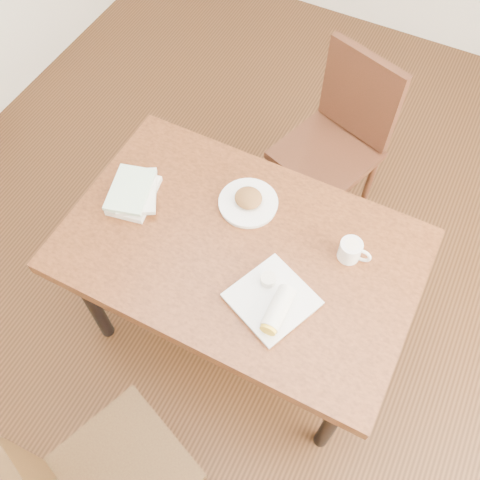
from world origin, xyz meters
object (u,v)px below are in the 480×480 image
at_px(plate_scone, 248,201).
at_px(coffee_mug, 351,250).
at_px(chair_far, 339,135).
at_px(book_stack, 134,193).
at_px(table, 240,257).
at_px(plate_burrito, 274,302).

bearing_deg(plate_scone, coffee_mug, -5.20).
height_order(chair_far, book_stack, chair_far).
xyz_separation_m(chair_far, coffee_mug, (0.29, -0.73, 0.25)).
xyz_separation_m(table, plate_scone, (-0.06, 0.19, 0.10)).
xyz_separation_m(plate_burrito, book_stack, (-0.68, 0.17, 0.00)).
relative_size(plate_burrito, book_stack, 1.25).
height_order(coffee_mug, plate_burrito, plate_burrito).
bearing_deg(plate_scone, plate_burrito, -51.94).
xyz_separation_m(chair_far, plate_burrito, (0.13, -1.03, 0.23)).
bearing_deg(plate_burrito, chair_far, 97.02).
height_order(coffee_mug, book_stack, coffee_mug).
height_order(chair_far, coffee_mug, chair_far).
bearing_deg(coffee_mug, table, -158.67).
xyz_separation_m(plate_scone, book_stack, (-0.41, -0.17, 0.01)).
distance_m(plate_burrito, book_stack, 0.71).
height_order(table, chair_far, chair_far).
distance_m(table, coffee_mug, 0.42).
bearing_deg(book_stack, plate_burrito, -14.36).
distance_m(plate_scone, book_stack, 0.45).
relative_size(chair_far, plate_scone, 4.10).
bearing_deg(coffee_mug, book_stack, -171.27).
height_order(table, book_stack, book_stack).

